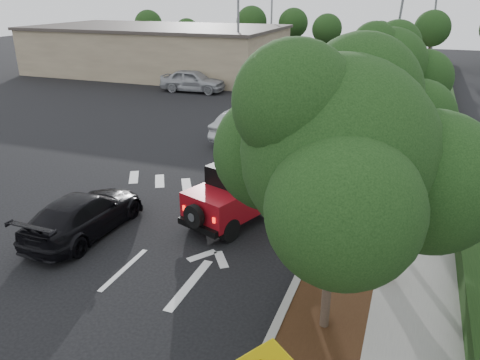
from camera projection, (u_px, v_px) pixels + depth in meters
The scene contains 18 objects.
ground at pixel (124, 269), 12.79m from camera, with size 120.00×120.00×0.00m, color black.
curb at pixel (355, 154), 21.68m from camera, with size 0.20×70.00×0.15m, color #9E9B93.
planting_strip at pixel (377, 157), 21.36m from camera, with size 1.80×70.00×0.12m, color black.
sidewalk at pixel (421, 161), 20.74m from camera, with size 2.00×70.00×0.12m, color gray.
hedge at pixel (457, 158), 20.16m from camera, with size 0.80×70.00×0.80m, color black.
commercial_building at pixel (158, 50), 43.30m from camera, with size 22.00×12.00×4.00m, color gray.
transmission_tower at pixel (411, 59), 52.51m from camera, with size 7.00×4.00×28.00m, color slate, non-canonical shape.
street_tree_near at pixel (324, 329), 10.53m from camera, with size 3.80×3.80×5.92m, color black, non-canonical shape.
street_tree_mid at pixel (362, 206), 16.61m from camera, with size 3.20×3.20×5.32m, color black, non-canonical shape.
street_tree_far at pixel (379, 151), 22.25m from camera, with size 3.40×3.40×5.62m, color black, non-canonical shape.
light_pole_a at pixel (238, 86), 37.48m from camera, with size 2.00×0.22×9.00m, color slate, non-canonical shape.
light_pole_b at pixel (270, 65), 48.23m from camera, with size 2.00×0.22×9.00m, color slate, non-canonical shape.
red_jeep at pixel (240, 192), 15.28m from camera, with size 2.76×3.96×1.94m.
silver_suv_ahead at pixel (322, 143), 21.21m from camera, with size 2.24×4.86×1.35m, color #9B9EA2.
black_suv_oncoming at pixel (84, 214), 14.52m from camera, with size 1.83×4.50×1.31m, color black.
silver_sedan_oncoming at pixel (247, 124), 23.93m from camera, with size 1.60×4.59×1.51m, color #94979B.
parked_suv at pixel (193, 81), 35.21m from camera, with size 1.97×4.89×1.67m, color #A0A2A8.
terracotta_planter at pixel (383, 251), 12.13m from camera, with size 0.68×0.68×1.19m.
Camera 1 is at (6.82, -9.13, 7.06)m, focal length 35.00 mm.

